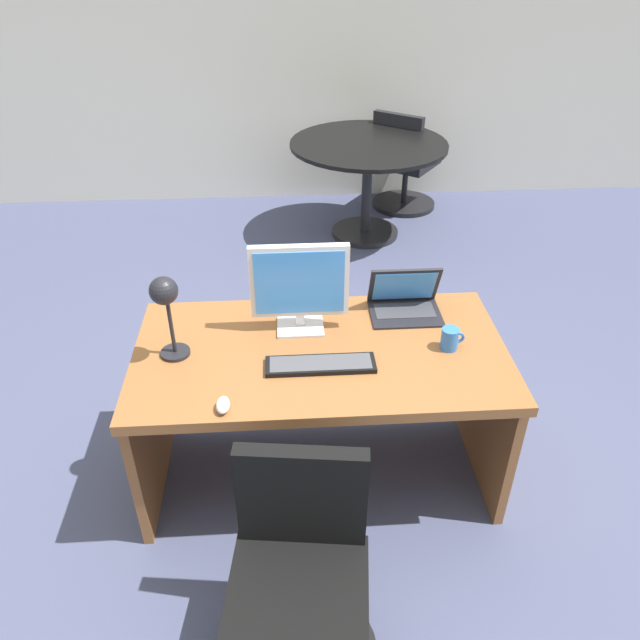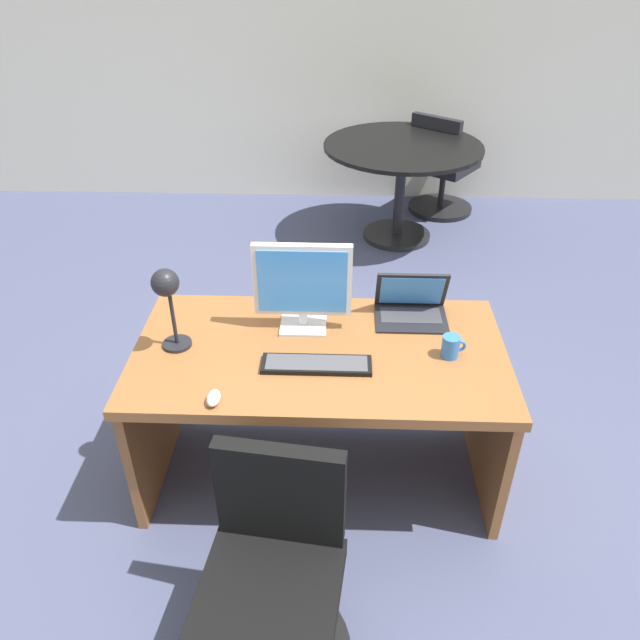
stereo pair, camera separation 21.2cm
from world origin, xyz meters
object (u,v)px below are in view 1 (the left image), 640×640
laptop (405,297)px  meeting_chair_near (403,169)px  monitor (299,285)px  keyboard (321,365)px  meeting_table (368,166)px  desk_lamp (166,301)px  office_chair (299,591)px  desk (320,379)px  coffee_mug (450,339)px  mouse (223,405)px

laptop → meeting_chair_near: laptop is taller
monitor → keyboard: size_ratio=0.94×
laptop → meeting_table: size_ratio=0.26×
desk_lamp → office_chair: (0.47, -0.81, -0.67)m
office_chair → meeting_table: office_chair is taller
desk → monitor: size_ratio=3.75×
meeting_table → laptop: bearing=-93.5°
keyboard → office_chair: 0.83m
keyboard → desk_lamp: 0.65m
laptop → meeting_table: (0.14, 2.27, -0.20)m
coffee_mug → meeting_table: bearing=89.9°
desk_lamp → office_chair: desk_lamp is taller
laptop → mouse: (-0.78, -0.62, -0.05)m
keyboard → monitor: bearing=104.0°
desk → mouse: 0.58m
laptop → office_chair: 1.31m
coffee_mug → desk_lamp: bearing=179.5°
desk_lamp → meeting_table: bearing=66.2°
monitor → meeting_table: (0.61, 2.39, -0.36)m
keyboard → mouse: 0.43m
laptop → keyboard: 0.57m
desk → office_chair: (-0.13, -0.87, -0.21)m
desk_lamp → meeting_chair_near: 3.50m
keyboard → mouse: size_ratio=4.87×
keyboard → mouse: bearing=-148.6°
desk → coffee_mug: bearing=-7.2°
desk_lamp → laptop: bearing=16.6°
office_chair → meeting_table: (0.66, 3.38, 0.26)m
office_chair → meeting_chair_near: 4.04m
mouse → coffee_mug: bearing=19.1°
coffee_mug → desk: bearing=172.8°
monitor → mouse: monitor is taller
desk → meeting_table: 2.57m
keyboard → meeting_table: size_ratio=0.36×
monitor → keyboard: (0.07, -0.28, -0.21)m
coffee_mug → office_chair: 1.13m
monitor → desk_lamp: 0.55m
desk → desk_lamp: desk_lamp is taller
keyboard → office_chair: size_ratio=0.53×
monitor → meeting_table: monitor is taller
desk → meeting_table: meeting_table is taller
meeting_table → meeting_chair_near: bearing=53.3°
meeting_table → monitor: bearing=-104.4°
monitor → office_chair: bearing=-92.9°
keyboard → meeting_chair_near: 3.34m
desk → coffee_mug: coffee_mug is taller
desk_lamp → monitor: bearing=19.1°
monitor → desk_lamp: size_ratio=1.10×
laptop → office_chair: bearing=-115.4°
meeting_table → meeting_chair_near: meeting_chair_near is taller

